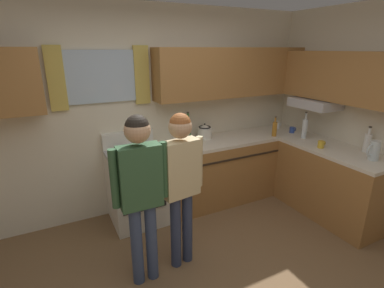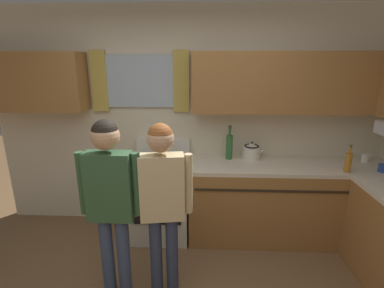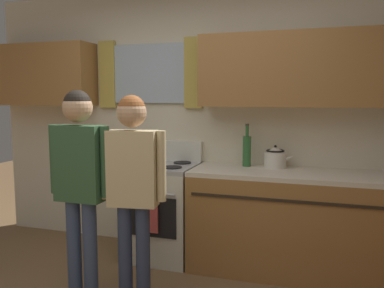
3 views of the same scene
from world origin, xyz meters
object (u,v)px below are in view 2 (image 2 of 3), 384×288
mug_ceramic_white (366,158)px  stove_oven (161,197)px  bottle_wine_green (229,146)px  adult_left (110,193)px  bottle_oil_amber (348,162)px  adult_in_plaid (162,194)px  stovetop_kettle (252,151)px  mug_cobalt_blue (382,168)px

mug_ceramic_white → stove_oven: bearing=-177.3°
bottle_wine_green → adult_left: (-1.02, -1.16, -0.05)m
mug_ceramic_white → adult_left: bearing=-156.3°
bottle_oil_amber → adult_in_plaid: (-1.80, -0.75, -0.03)m
stovetop_kettle → adult_in_plaid: (-0.88, -1.12, -0.02)m
mug_ceramic_white → adult_in_plaid: (-2.15, -1.07, 0.03)m
adult_left → adult_in_plaid: bearing=7.7°
mug_ceramic_white → mug_cobalt_blue: bearing=-88.5°
bottle_wine_green → adult_left: bearing=-131.2°
mug_ceramic_white → stovetop_kettle: (-1.27, 0.05, 0.05)m
mug_ceramic_white → stovetop_kettle: size_ratio=0.46×
mug_cobalt_blue → stovetop_kettle: (-1.28, 0.35, 0.05)m
mug_cobalt_blue → adult_in_plaid: size_ratio=0.07×
stove_oven → stovetop_kettle: bearing=8.7°
adult_in_plaid → bottle_wine_green: bearing=60.8°
mug_ceramic_white → adult_left: adult_left is taller
bottle_wine_green → adult_left: size_ratio=0.25×
adult_left → adult_in_plaid: 0.40m
bottle_oil_amber → mug_cobalt_blue: (0.36, 0.01, -0.07)m
stovetop_kettle → adult_in_plaid: bearing=-128.2°
bottle_oil_amber → mug_cobalt_blue: 0.36m
bottle_wine_green → adult_in_plaid: bearing=-119.2°
bottle_wine_green → adult_left: adult_left is taller
bottle_oil_amber → mug_ceramic_white: 0.48m
mug_cobalt_blue → adult_in_plaid: bearing=-160.5°
bottle_oil_amber → stovetop_kettle: bottle_oil_amber is taller
adult_left → adult_in_plaid: size_ratio=1.02×
bottle_oil_amber → mug_ceramic_white: size_ratio=2.28×
bottle_oil_amber → mug_cobalt_blue: bottle_oil_amber is taller
bottle_wine_green → mug_ceramic_white: bearing=-1.5°
mug_cobalt_blue → stovetop_kettle: stovetop_kettle is taller
stove_oven → stovetop_kettle: stovetop_kettle is taller
bottle_oil_amber → mug_ceramic_white: bottle_oil_amber is taller
mug_cobalt_blue → bottle_wine_green: bearing=167.4°
stove_oven → adult_left: (-0.23, -1.01, 0.53)m
stove_oven → adult_left: 1.17m
mug_ceramic_white → adult_left: size_ratio=0.08×
mug_cobalt_blue → mug_ceramic_white: (-0.01, 0.30, 0.00)m
stove_oven → bottle_oil_amber: bottle_oil_amber is taller
adult_in_plaid → mug_ceramic_white: bearing=26.4°
bottle_wine_green → adult_in_plaid: 1.27m
mug_ceramic_white → adult_in_plaid: bearing=-153.6°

